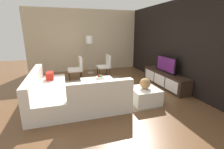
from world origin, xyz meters
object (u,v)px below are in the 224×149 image
Objects in this scene: coffee_table at (98,86)px; sectional_couch at (65,95)px; accent_chair_near at (77,67)px; floor_lamp at (90,42)px; media_console at (165,79)px; fruit_bowl at (100,77)px; accent_chair_far at (105,64)px; decorative_ball at (145,83)px; ottoman at (144,96)px; book_stack at (96,82)px; television at (166,64)px.

sectional_couch is at bearing -58.50° from coffee_table.
accent_chair_near is (-1.66, -0.47, 0.29)m from coffee_table.
accent_chair_near is at bearing -40.03° from floor_lamp.
media_console is at bearing 87.51° from coffee_table.
fruit_bowl is 0.32× the size of accent_chair_far.
coffee_table is 1.16× the size of accent_chair_far.
sectional_couch is at bearing -103.26° from decorative_ball.
decorative_ball reaches higher than fruit_bowl.
floor_lamp is 2.35× the size of ottoman.
sectional_couch is at bearing -65.85° from book_stack.
accent_chair_near is 1.34m from floor_lamp.
decorative_ball is at bearing 52.61° from book_stack.
coffee_table is (-0.10, -2.30, -0.05)m from media_console.
floor_lamp is at bearing -166.59° from ottoman.
decorative_ball is at bearing 42.88° from coffee_table.
television is 3.29m from accent_chair_near.
accent_chair_far reaches higher than book_stack.
fruit_bowl reaches higher than book_stack.
sectional_couch is at bearing -81.19° from media_console.
fruit_bowl is (1.48, 0.57, -0.06)m from accent_chair_near.
accent_chair_near is 1.24× the size of ottoman.
television is 1.17× the size of accent_chair_far.
coffee_table is 0.31m from fruit_bowl.
coffee_table is 1.51m from decorative_ball.
television is 0.42× the size of sectional_couch.
television reaches higher than media_console.
coffee_table is 2.01m from accent_chair_far.
floor_lamp is 8.13× the size of book_stack.
ottoman is 2.97m from accent_chair_far.
sectional_couch is 2.40× the size of coffee_table.
media_console is 1.62m from ottoman.
book_stack is (0.40, -0.22, -0.02)m from fruit_bowl.
floor_lamp is (-2.42, 0.17, 1.18)m from coffee_table.
floor_lamp is 2.83m from book_stack.
sectional_couch is 1.36m from fruit_bowl.
floor_lamp is at bearing 158.97° from sectional_couch.
book_stack is at bearing -127.39° from ottoman.
television is at bearing 51.69° from accent_chair_near.
floor_lamp is 2.44m from fruit_bowl.
decorative_ball is at bearing 0.00° from ottoman.
sectional_couch is 1.47× the size of floor_lamp.
fruit_bowl is at bearing -22.69° from accent_chair_far.
ottoman is 2.50× the size of decorative_ball.
book_stack is at bearing -24.52° from accent_chair_far.
sectional_couch is 2.33m from accent_chair_near.
floor_lamp reaches higher than television.
fruit_bowl is 1.55m from decorative_ball.
sectional_couch reaches higher than coffee_table.
television is 2.45m from book_stack.
sectional_couch is 11.95× the size of book_stack.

